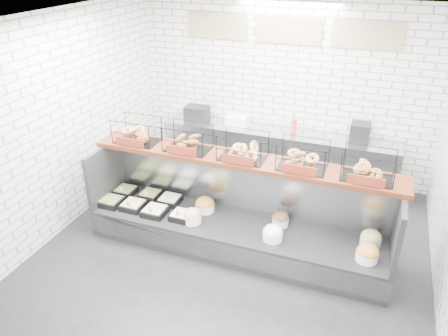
% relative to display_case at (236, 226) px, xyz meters
% --- Properties ---
extents(ground, '(5.50, 5.50, 0.00)m').
position_rel_display_case_xyz_m(ground, '(0.01, -0.34, -0.33)').
color(ground, black).
rests_on(ground, ground).
extents(room_shell, '(5.02, 5.51, 3.01)m').
position_rel_display_case_xyz_m(room_shell, '(0.01, 0.26, 1.73)').
color(room_shell, silver).
rests_on(room_shell, ground).
extents(display_case, '(4.00, 0.90, 1.20)m').
position_rel_display_case_xyz_m(display_case, '(0.00, 0.00, 0.00)').
color(display_case, black).
rests_on(display_case, ground).
extents(bagel_shelf, '(4.10, 0.50, 0.40)m').
position_rel_display_case_xyz_m(bagel_shelf, '(0.01, 0.18, 1.05)').
color(bagel_shelf, '#3C160C').
rests_on(bagel_shelf, display_case).
extents(prep_counter, '(4.00, 0.60, 1.20)m').
position_rel_display_case_xyz_m(prep_counter, '(0.00, 2.09, 0.14)').
color(prep_counter, '#93969B').
rests_on(prep_counter, ground).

